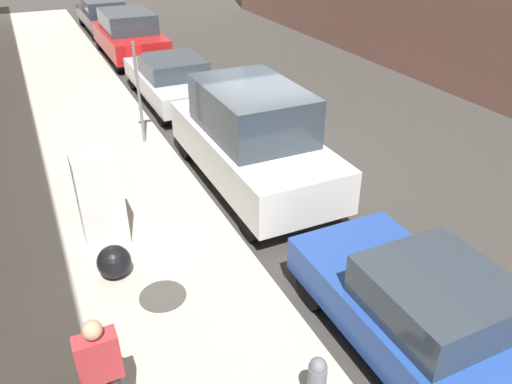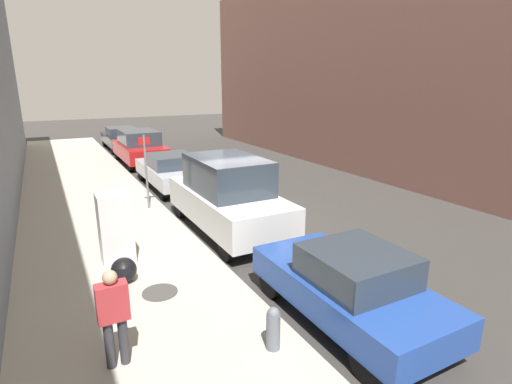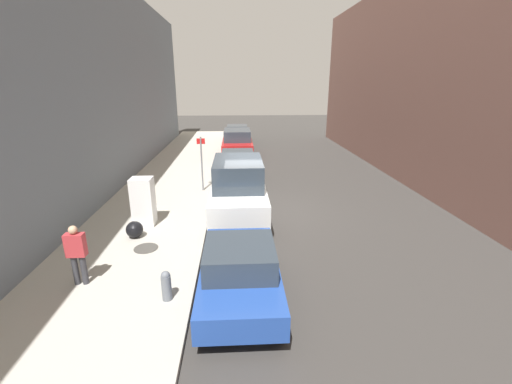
{
  "view_description": "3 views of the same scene",
  "coord_description": "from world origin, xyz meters",
  "px_view_note": "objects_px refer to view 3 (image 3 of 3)",
  "views": [
    {
      "loc": [
        -4.65,
        -8.76,
        5.2
      ],
      "look_at": [
        -1.64,
        -2.36,
        1.1
      ],
      "focal_mm": 35.0,
      "sensor_mm": 36.0,
      "label": 1
    },
    {
      "loc": [
        -5.18,
        -10.21,
        4.17
      ],
      "look_at": [
        -0.07,
        -0.71,
        1.18
      ],
      "focal_mm": 28.0,
      "sensor_mm": 36.0,
      "label": 2
    },
    {
      "loc": [
        -0.76,
        -12.3,
        4.81
      ],
      "look_at": [
        -0.17,
        -1.66,
        1.37
      ],
      "focal_mm": 24.0,
      "sensor_mm": 36.0,
      "label": 3
    }
  ],
  "objects_px": {
    "parked_sedan_silver": "(238,163)",
    "parked_suv_red": "(237,142)",
    "street_sign_post": "(202,161)",
    "fire_hydrant": "(166,285)",
    "parked_van_white": "(238,189)",
    "parked_hatchback_blue": "(240,270)",
    "trash_bag": "(135,230)",
    "discarded_refrigerator": "(143,202)",
    "parked_sedan_dark": "(237,133)",
    "pedestrian_walking_far": "(77,252)"
  },
  "relations": [
    {
      "from": "parked_sedan_silver",
      "to": "parked_suv_red",
      "type": "xyz_separation_m",
      "value": [
        0.0,
        5.55,
        0.18
      ]
    },
    {
      "from": "street_sign_post",
      "to": "fire_hydrant",
      "type": "distance_m",
      "value": 8.25
    },
    {
      "from": "parked_van_white",
      "to": "parked_hatchback_blue",
      "type": "bearing_deg",
      "value": -90.0
    },
    {
      "from": "parked_van_white",
      "to": "parked_sedan_silver",
      "type": "bearing_deg",
      "value": 90.0
    },
    {
      "from": "parked_sedan_silver",
      "to": "trash_bag",
      "type": "bearing_deg",
      "value": -113.36
    },
    {
      "from": "discarded_refrigerator",
      "to": "fire_hydrant",
      "type": "xyz_separation_m",
      "value": [
        1.57,
        -4.38,
        -0.46
      ]
    },
    {
      "from": "street_sign_post",
      "to": "parked_van_white",
      "type": "height_order",
      "value": "street_sign_post"
    },
    {
      "from": "trash_bag",
      "to": "discarded_refrigerator",
      "type": "bearing_deg",
      "value": 86.72
    },
    {
      "from": "parked_hatchback_blue",
      "to": "parked_sedan_silver",
      "type": "xyz_separation_m",
      "value": [
        0.0,
        10.77,
        -0.01
      ]
    },
    {
      "from": "parked_sedan_dark",
      "to": "fire_hydrant",
      "type": "bearing_deg",
      "value": -94.35
    },
    {
      "from": "trash_bag",
      "to": "pedestrian_walking_far",
      "type": "bearing_deg",
      "value": -102.48
    },
    {
      "from": "discarded_refrigerator",
      "to": "parked_sedan_dark",
      "type": "xyz_separation_m",
      "value": [
        3.22,
        17.28,
        -0.2
      ]
    },
    {
      "from": "street_sign_post",
      "to": "parked_sedan_dark",
      "type": "distance_m",
      "value": 13.59
    },
    {
      "from": "pedestrian_walking_far",
      "to": "parked_suv_red",
      "type": "height_order",
      "value": "parked_suv_red"
    },
    {
      "from": "parked_suv_red",
      "to": "pedestrian_walking_far",
      "type": "bearing_deg",
      "value": -103.76
    },
    {
      "from": "fire_hydrant",
      "to": "parked_van_white",
      "type": "height_order",
      "value": "parked_van_white"
    },
    {
      "from": "discarded_refrigerator",
      "to": "fire_hydrant",
      "type": "relative_size",
      "value": 2.3
    },
    {
      "from": "street_sign_post",
      "to": "fire_hydrant",
      "type": "bearing_deg",
      "value": -90.38
    },
    {
      "from": "parked_suv_red",
      "to": "parked_sedan_dark",
      "type": "distance_m",
      "value": 5.18
    },
    {
      "from": "discarded_refrigerator",
      "to": "trash_bag",
      "type": "relative_size",
      "value": 3.12
    },
    {
      "from": "fire_hydrant",
      "to": "trash_bag",
      "type": "xyz_separation_m",
      "value": [
        -1.63,
        3.33,
        -0.1
      ]
    },
    {
      "from": "pedestrian_walking_far",
      "to": "parked_van_white",
      "type": "relative_size",
      "value": 0.32
    },
    {
      "from": "parked_hatchback_blue",
      "to": "parked_suv_red",
      "type": "bearing_deg",
      "value": 90.0
    },
    {
      "from": "fire_hydrant",
      "to": "parked_sedan_silver",
      "type": "distance_m",
      "value": 11.05
    },
    {
      "from": "discarded_refrigerator",
      "to": "pedestrian_walking_far",
      "type": "height_order",
      "value": "discarded_refrigerator"
    },
    {
      "from": "pedestrian_walking_far",
      "to": "parked_sedan_silver",
      "type": "xyz_separation_m",
      "value": [
        3.85,
        10.17,
        -0.27
      ]
    },
    {
      "from": "parked_van_white",
      "to": "parked_sedan_silver",
      "type": "distance_m",
      "value": 5.62
    },
    {
      "from": "fire_hydrant",
      "to": "pedestrian_walking_far",
      "type": "xyz_separation_m",
      "value": [
        -2.2,
        0.76,
        0.5
      ]
    },
    {
      "from": "pedestrian_walking_far",
      "to": "parked_sedan_silver",
      "type": "bearing_deg",
      "value": -124.87
    },
    {
      "from": "fire_hydrant",
      "to": "parked_suv_red",
      "type": "xyz_separation_m",
      "value": [
        1.65,
        16.48,
        0.4
      ]
    },
    {
      "from": "street_sign_post",
      "to": "parked_van_white",
      "type": "relative_size",
      "value": 0.5
    },
    {
      "from": "fire_hydrant",
      "to": "pedestrian_walking_far",
      "type": "distance_m",
      "value": 2.38
    },
    {
      "from": "street_sign_post",
      "to": "pedestrian_walking_far",
      "type": "height_order",
      "value": "street_sign_post"
    },
    {
      "from": "parked_van_white",
      "to": "fire_hydrant",
      "type": "bearing_deg",
      "value": -107.22
    },
    {
      "from": "parked_hatchback_blue",
      "to": "discarded_refrigerator",
      "type": "bearing_deg",
      "value": 127.33
    },
    {
      "from": "fire_hydrant",
      "to": "parked_hatchback_blue",
      "type": "bearing_deg",
      "value": 5.39
    },
    {
      "from": "fire_hydrant",
      "to": "parked_sedan_dark",
      "type": "relative_size",
      "value": 0.15
    },
    {
      "from": "parked_hatchback_blue",
      "to": "parked_van_white",
      "type": "bearing_deg",
      "value": 90.0
    },
    {
      "from": "street_sign_post",
      "to": "trash_bag",
      "type": "relative_size",
      "value": 4.59
    },
    {
      "from": "parked_hatchback_blue",
      "to": "parked_suv_red",
      "type": "distance_m",
      "value": 16.32
    },
    {
      "from": "fire_hydrant",
      "to": "parked_van_white",
      "type": "bearing_deg",
      "value": 72.78
    },
    {
      "from": "fire_hydrant",
      "to": "parked_sedan_dark",
      "type": "xyz_separation_m",
      "value": [
        1.65,
        21.66,
        0.26
      ]
    },
    {
      "from": "discarded_refrigerator",
      "to": "fire_hydrant",
      "type": "distance_m",
      "value": 4.67
    },
    {
      "from": "parked_hatchback_blue",
      "to": "parked_van_white",
      "type": "height_order",
      "value": "parked_van_white"
    },
    {
      "from": "trash_bag",
      "to": "parked_suv_red",
      "type": "height_order",
      "value": "parked_suv_red"
    },
    {
      "from": "discarded_refrigerator",
      "to": "parked_sedan_dark",
      "type": "height_order",
      "value": "discarded_refrigerator"
    },
    {
      "from": "trash_bag",
      "to": "parked_sedan_silver",
      "type": "height_order",
      "value": "parked_sedan_silver"
    },
    {
      "from": "street_sign_post",
      "to": "trash_bag",
      "type": "distance_m",
      "value": 5.25
    },
    {
      "from": "parked_van_white",
      "to": "parked_sedan_dark",
      "type": "bearing_deg",
      "value": 90.0
    },
    {
      "from": "fire_hydrant",
      "to": "parked_van_white",
      "type": "xyz_separation_m",
      "value": [
        1.65,
        5.31,
        0.58
      ]
    }
  ]
}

